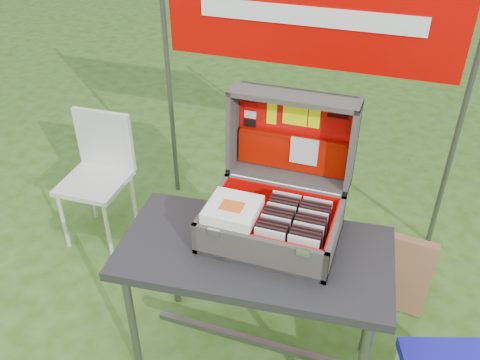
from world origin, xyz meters
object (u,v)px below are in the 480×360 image
at_px(suitcase, 277,178).
at_px(chair, 94,184).
at_px(cardboard_box, 390,270).
at_px(table, 254,308).

xyz_separation_m(suitcase, chair, (-1.20, 0.41, -0.56)).
xyz_separation_m(suitcase, cardboard_box, (0.52, 0.44, -0.74)).
bearing_deg(suitcase, chair, 161.21).
relative_size(suitcase, cardboard_box, 1.29).
relative_size(chair, cardboard_box, 1.85).
bearing_deg(suitcase, cardboard_box, 40.29).
height_order(table, cardboard_box, table).
bearing_deg(table, suitcase, 68.62).
bearing_deg(cardboard_box, chair, -173.13).
xyz_separation_m(table, chair, (-1.15, 0.55, 0.05)).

